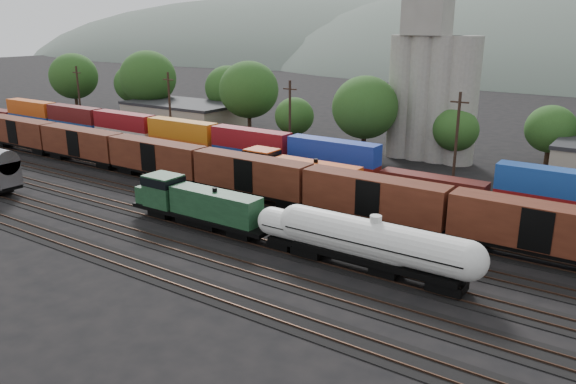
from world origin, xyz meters
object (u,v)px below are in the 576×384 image
Objects in this scene: green_locomotive at (193,202)px; tank_car_a at (331,237)px; orange_locomotive at (293,172)px; grain_silo at (431,84)px.

green_locomotive reaches higher than tank_car_a.
green_locomotive is at bearing 180.00° from tank_car_a.
orange_locomotive is (1.97, 15.00, 0.09)m from green_locomotive.
grain_silo reaches higher than orange_locomotive.
tank_car_a is 0.52× the size of grain_silo.
green_locomotive is at bearing -97.50° from orange_locomotive.
orange_locomotive is 0.64× the size of grain_silo.
green_locomotive is 0.58× the size of grain_silo.
orange_locomotive is at bearing 132.89° from tank_car_a.
green_locomotive is at bearing -101.95° from grain_silo.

